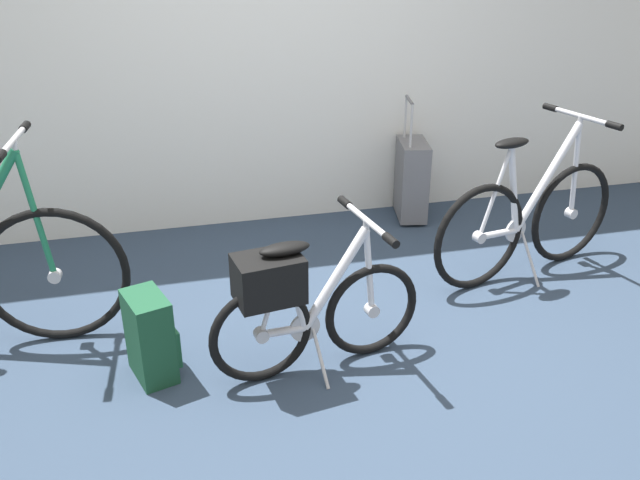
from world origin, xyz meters
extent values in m
plane|color=#2D3D51|center=(0.00, 0.00, 0.00)|extent=(6.90, 6.90, 0.00)
cube|color=white|center=(0.00, 1.96, 1.34)|extent=(6.90, 0.10, 2.68)
torus|color=black|center=(0.18, 0.22, 0.23)|extent=(0.46, 0.11, 0.46)
cylinder|color=#B7B7BC|center=(0.18, 0.22, 0.23)|extent=(0.07, 0.06, 0.06)
torus|color=black|center=(-0.35, 0.14, 0.23)|extent=(0.46, 0.11, 0.46)
cylinder|color=#B7B7BC|center=(-0.35, 0.14, 0.23)|extent=(0.07, 0.06, 0.06)
cylinder|color=silver|center=(-0.25, 0.15, 0.23)|extent=(0.21, 0.07, 0.05)
cylinder|color=silver|center=(-0.01, 0.19, 0.43)|extent=(0.33, 0.09, 0.45)
cylinder|color=silver|center=(-0.19, 0.16, 0.41)|extent=(0.12, 0.05, 0.39)
cylinder|color=silver|center=(-0.25, 0.15, 0.23)|extent=(0.21, 0.06, 0.04)
cylinder|color=silver|center=(0.16, 0.22, 0.44)|extent=(0.07, 0.04, 0.42)
cylinder|color=silver|center=(-0.29, 0.15, 0.42)|extent=(0.14, 0.04, 0.38)
ellipsoid|color=black|center=(-0.23, 0.16, 0.62)|extent=(0.23, 0.12, 0.05)
cylinder|color=#B7B7BC|center=(0.13, 0.21, 0.67)|extent=(0.03, 0.03, 0.04)
cylinder|color=#B7B7BC|center=(0.13, 0.21, 0.69)|extent=(0.09, 0.44, 0.03)
cylinder|color=black|center=(0.17, -0.01, 0.69)|extent=(0.05, 0.09, 0.04)
cylinder|color=black|center=(0.10, 0.43, 0.69)|extent=(0.05, 0.09, 0.04)
cylinder|color=#B7B7BC|center=(-0.15, 0.17, 0.22)|extent=(0.14, 0.04, 0.14)
cylinder|color=#B7B7BC|center=(-0.10, 0.09, 0.10)|extent=(0.04, 0.19, 0.22)
cube|color=black|center=(-0.31, 0.14, 0.50)|extent=(0.31, 0.24, 0.20)
torus|color=black|center=(1.61, 0.86, 0.30)|extent=(0.60, 0.19, 0.61)
cylinder|color=#B7B7BC|center=(1.61, 0.86, 0.30)|extent=(0.07, 0.06, 0.06)
torus|color=black|center=(0.94, 0.69, 0.30)|extent=(0.60, 0.19, 0.61)
cylinder|color=#B7B7BC|center=(0.94, 0.69, 0.30)|extent=(0.07, 0.06, 0.06)
cylinder|color=silver|center=(1.07, 0.72, 0.30)|extent=(0.27, 0.10, 0.05)
cylinder|color=silver|center=(1.38, 0.80, 0.57)|extent=(0.41, 0.15, 0.59)
cylinder|color=silver|center=(1.14, 0.74, 0.54)|extent=(0.15, 0.07, 0.51)
cylinder|color=silver|center=(1.07, 0.72, 0.30)|extent=(0.26, 0.09, 0.04)
cylinder|color=silver|center=(1.59, 0.85, 0.58)|extent=(0.09, 0.05, 0.55)
cylinder|color=silver|center=(1.01, 0.70, 0.55)|extent=(0.17, 0.06, 0.49)
ellipsoid|color=black|center=(1.09, 0.72, 0.81)|extent=(0.24, 0.14, 0.05)
cylinder|color=#B7B7BC|center=(1.56, 0.85, 0.87)|extent=(0.03, 0.03, 0.04)
cylinder|color=#B7B7BC|center=(1.56, 0.85, 0.89)|extent=(0.14, 0.43, 0.03)
cylinder|color=black|center=(1.62, 0.63, 0.89)|extent=(0.06, 0.10, 0.04)
cylinder|color=black|center=(1.51, 1.06, 0.89)|extent=(0.06, 0.10, 0.04)
cylinder|color=#B7B7BC|center=(1.20, 0.75, 0.29)|extent=(0.14, 0.05, 0.14)
cylinder|color=#B7B7BC|center=(1.27, 0.68, 0.14)|extent=(0.06, 0.19, 0.28)
torus|color=black|center=(-1.23, 0.70, 0.34)|extent=(0.69, 0.09, 0.69)
cylinder|color=#B7B7BC|center=(-1.23, 0.70, 0.34)|extent=(0.06, 0.05, 0.06)
cylinder|color=#1E724C|center=(-1.26, 0.70, 0.65)|extent=(0.09, 0.04, 0.62)
cylinder|color=#B7B7BC|center=(-1.29, 0.70, 0.98)|extent=(0.03, 0.03, 0.04)
cylinder|color=#B7B7BC|center=(-1.29, 0.70, 1.00)|extent=(0.06, 0.44, 0.03)
cylinder|color=black|center=(-1.31, 0.48, 1.00)|extent=(0.04, 0.09, 0.04)
cylinder|color=black|center=(-1.28, 0.92, 1.00)|extent=(0.04, 0.09, 0.04)
cube|color=slate|center=(0.94, 1.70, 0.28)|extent=(0.25, 0.39, 0.52)
cylinder|color=#B7B7BC|center=(0.88, 1.59, 0.68)|extent=(0.02, 0.02, 0.28)
cylinder|color=#B7B7BC|center=(0.92, 1.82, 0.68)|extent=(0.02, 0.02, 0.28)
cylinder|color=slate|center=(0.90, 1.71, 0.82)|extent=(0.07, 0.23, 0.02)
cylinder|color=black|center=(0.97, 1.56, 0.02)|extent=(0.04, 0.03, 0.04)
cylinder|color=black|center=(1.02, 1.81, 0.02)|extent=(0.04, 0.03, 0.04)
cube|color=#19472D|center=(-0.82, 0.29, 0.20)|extent=(0.22, 0.29, 0.40)
cube|color=#1F5939|center=(-0.73, 0.32, 0.14)|extent=(0.08, 0.18, 0.18)
camera|label=1|loc=(-0.69, -2.26, 1.82)|focal=37.27mm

